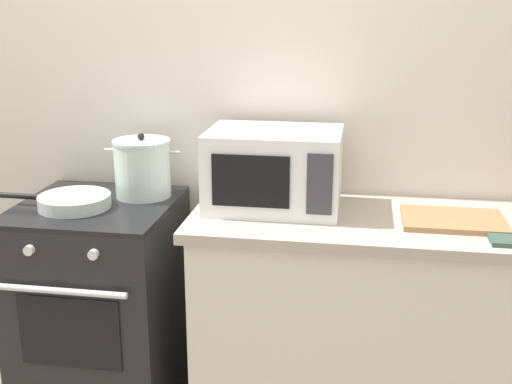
{
  "coord_description": "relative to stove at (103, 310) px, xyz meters",
  "views": [
    {
      "loc": [
        0.67,
        -1.68,
        1.69
      ],
      "look_at": [
        0.29,
        0.6,
        1.0
      ],
      "focal_mm": 45.4,
      "sensor_mm": 36.0,
      "label": 1
    }
  ],
  "objects": [
    {
      "name": "back_wall",
      "position": [
        0.65,
        0.37,
        0.79
      ],
      "size": [
        4.4,
        0.1,
        2.5
      ],
      "primitive_type": "cube",
      "color": "silver",
      "rests_on": "ground_plane"
    },
    {
      "name": "stock_pot",
      "position": [
        0.15,
        0.14,
        0.58
      ],
      "size": [
        0.31,
        0.23,
        0.26
      ],
      "color": "silver",
      "rests_on": "stove"
    },
    {
      "name": "frying_pan",
      "position": [
        -0.06,
        -0.06,
        0.48
      ],
      "size": [
        0.48,
        0.28,
        0.05
      ],
      "color": "silver",
      "rests_on": "stove"
    },
    {
      "name": "countertop_right",
      "position": [
        1.25,
        0.02,
        0.44
      ],
      "size": [
        1.7,
        0.6,
        0.04
      ],
      "primitive_type": "cube",
      "color": "#ADA393",
      "rests_on": "lower_cabinet_right"
    },
    {
      "name": "cutting_board",
      "position": [
        1.36,
        0.0,
        0.47
      ],
      "size": [
        0.36,
        0.26,
        0.02
      ],
      "primitive_type": "cube",
      "color": "#997047",
      "rests_on": "countertop_right"
    },
    {
      "name": "lower_cabinet_right",
      "position": [
        1.25,
        0.02,
        -0.02
      ],
      "size": [
        1.64,
        0.56,
        0.88
      ],
      "primitive_type": "cube",
      "color": "beige",
      "rests_on": "ground_plane"
    },
    {
      "name": "microwave",
      "position": [
        0.7,
        0.08,
        0.61
      ],
      "size": [
        0.5,
        0.37,
        0.3
      ],
      "color": "white",
      "rests_on": "countertop_right"
    },
    {
      "name": "stove",
      "position": [
        0.0,
        0.0,
        0.0
      ],
      "size": [
        0.6,
        0.64,
        0.92
      ],
      "color": "black",
      "rests_on": "ground_plane"
    }
  ]
}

